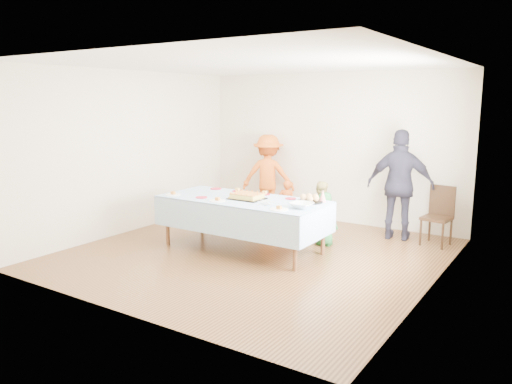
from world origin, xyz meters
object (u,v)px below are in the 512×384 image
party_table (243,202)px  dining_chair (439,212)px  birthday_cake (247,196)px  adult_left (268,176)px

party_table → dining_chair: bearing=38.5°
party_table → dining_chair: 3.05m
birthday_cake → party_table: bearing=178.4°
birthday_cake → adult_left: 2.33m
party_table → birthday_cake: size_ratio=5.11×
birthday_cake → adult_left: bearing=114.1°
dining_chair → adult_left: size_ratio=0.58×
birthday_cake → adult_left: adult_left is taller
adult_left → party_table: bearing=91.6°
party_table → birthday_cake: (0.08, -0.00, 0.10)m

